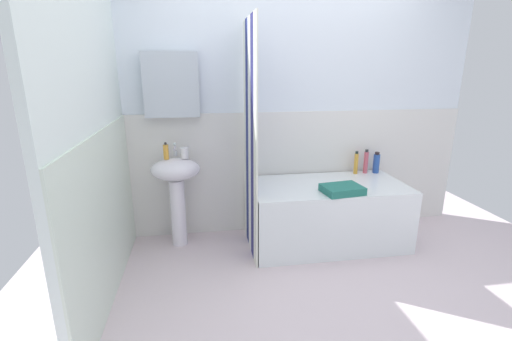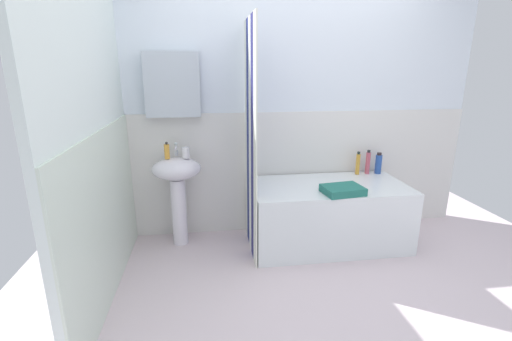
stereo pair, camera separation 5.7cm
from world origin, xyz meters
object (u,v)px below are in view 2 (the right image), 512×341
object	(u,v)px
bathtub	(327,214)
towel_folded	(343,190)
shampoo_bottle	(378,164)
sink	(177,182)
conditioner_bottle	(358,164)
toothbrush_cup	(185,153)
soap_dispenser	(167,151)
lotion_bottle	(368,162)

from	to	relation	value
bathtub	towel_folded	bearing A→B (deg)	-82.21
bathtub	towel_folded	world-z (taller)	towel_folded
shampoo_bottle	sink	bearing A→B (deg)	-177.06
conditioner_bottle	shampoo_bottle	bearing A→B (deg)	-0.23
toothbrush_cup	shampoo_bottle	distance (m)	1.91
toothbrush_cup	towel_folded	distance (m)	1.41
sink	bathtub	distance (m)	1.42
soap_dispenser	lotion_bottle	distance (m)	1.96
towel_folded	soap_dispenser	bearing A→B (deg)	164.40
towel_folded	bathtub	bearing A→B (deg)	97.79
sink	shampoo_bottle	size ratio (longest dim) A/B	3.89
soap_dispenser	shampoo_bottle	xyz separation A→B (m)	(2.05, 0.11, -0.22)
sink	shampoo_bottle	world-z (taller)	sink
soap_dispenser	shampoo_bottle	world-z (taller)	soap_dispenser
soap_dispenser	lotion_bottle	xyz separation A→B (m)	(1.94, 0.12, -0.21)
bathtub	towel_folded	distance (m)	0.40
toothbrush_cup	bathtub	size ratio (longest dim) A/B	0.07
toothbrush_cup	shampoo_bottle	xyz separation A→B (m)	(1.90, 0.10, -0.20)
shampoo_bottle	towel_folded	bearing A→B (deg)	-137.48
sink	conditioner_bottle	distance (m)	1.77
sink	soap_dispenser	world-z (taller)	soap_dispenser
toothbrush_cup	shampoo_bottle	bearing A→B (deg)	3.06
soap_dispenser	bathtub	world-z (taller)	soap_dispenser
lotion_bottle	towel_folded	distance (m)	0.71
sink	towel_folded	world-z (taller)	sink
soap_dispenser	shampoo_bottle	size ratio (longest dim) A/B	0.72
toothbrush_cup	shampoo_bottle	world-z (taller)	toothbrush_cup
toothbrush_cup	towel_folded	xyz separation A→B (m)	(1.32, -0.43, -0.27)
soap_dispenser	lotion_bottle	bearing A→B (deg)	3.61
bathtub	lotion_bottle	world-z (taller)	lotion_bottle
soap_dispenser	towel_folded	xyz separation A→B (m)	(1.48, -0.41, -0.29)
sink	bathtub	world-z (taller)	sink
lotion_bottle	sink	bearing A→B (deg)	-176.65
lotion_bottle	toothbrush_cup	bearing A→B (deg)	-176.50
soap_dispenser	conditioner_bottle	distance (m)	1.85
conditioner_bottle	towel_folded	world-z (taller)	conditioner_bottle
conditioner_bottle	towel_folded	bearing A→B (deg)	-124.07
shampoo_bottle	lotion_bottle	bearing A→B (deg)	175.89
sink	towel_folded	xyz separation A→B (m)	(1.41, -0.43, -0.00)
conditioner_bottle	towel_folded	distance (m)	0.64
soap_dispenser	towel_folded	distance (m)	1.56
soap_dispenser	toothbrush_cup	bearing A→B (deg)	4.81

